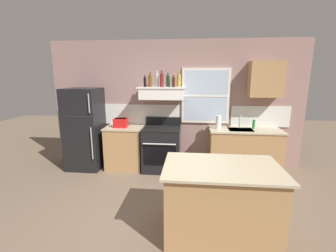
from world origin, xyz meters
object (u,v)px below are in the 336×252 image
Objects in this scene: toaster at (121,123)px; bottle_dark_green_wine at (168,81)px; bottle_champagne_gold_foil at (179,80)px; bottle_brown_stout at (174,82)px; bottle_amber_wine at (150,81)px; dish_soap_bottle at (254,124)px; stove_range at (162,148)px; paper_towel_roll at (218,122)px; kitchen_island at (220,200)px; bottle_clear_tall at (157,80)px; bottle_balsamic_dark at (145,82)px; bottle_red_label_wine at (162,80)px; refrigerator at (85,129)px.

bottle_dark_green_wine reaches higher than toaster.
bottle_champagne_gold_foil is at bearing 5.65° from toaster.
toaster is at bearing -176.36° from bottle_brown_stout.
bottle_amber_wine is 1.59× the size of dish_soap_bottle.
paper_towel_roll is (1.16, 0.04, 0.58)m from stove_range.
bottle_dark_green_wine is 1.18× the size of bottle_brown_stout.
bottle_dark_green_wine is 2.67m from kitchen_island.
bottle_clear_tall is 0.23m from bottle_dark_green_wine.
bottle_amber_wine is 0.36m from bottle_dark_green_wine.
bottle_amber_wine reaches higher than dish_soap_bottle.
bottle_balsamic_dark is 0.83× the size of bottle_dark_green_wine.
bottle_balsamic_dark is 2.79m from kitchen_island.
stove_range is at bearing -93.27° from bottle_red_label_wine.
refrigerator is at bearing -176.31° from bottle_balsamic_dark.
paper_towel_roll reaches higher than toaster.
bottle_brown_stout is at bearing -14.17° from bottle_clear_tall.
bottle_champagne_gold_foil is 2.59m from kitchen_island.
bottle_champagne_gold_foil is 0.23× the size of kitchen_island.
bottle_balsamic_dark is 0.11m from bottle_amber_wine.
refrigerator is at bearing -179.52° from toaster.
bottle_clear_tall is at bearing 165.83° from bottle_brown_stout.
dish_soap_bottle is at bearing 1.95° from bottle_balsamic_dark.
stove_range is 6.06× the size of dish_soap_bottle.
bottle_balsamic_dark is 0.17× the size of kitchen_island.
bottle_brown_stout is 1.22m from paper_towel_roll.
bottle_dark_green_wine is 1.96m from dish_soap_bottle.
bottle_amber_wine is 0.20× the size of kitchen_island.
dish_soap_bottle is at bearing 66.97° from kitchen_island.
dish_soap_bottle is at bearing 3.21° from toaster.
bottle_balsamic_dark is at bearing -176.59° from bottle_champagne_gold_foil.
toaster is 1.65× the size of dish_soap_bottle.
bottle_clear_tall is at bearing 175.07° from bottle_champagne_gold_foil.
kitchen_island is (0.74, -2.02, -1.39)m from bottle_brown_stout.
bottle_amber_wine is 1.61m from paper_towel_roll.
bottle_dark_green_wine is at bearing 35.20° from bottle_red_label_wine.
bottle_balsamic_dark is at bearing 123.16° from kitchen_island.
refrigerator reaches higher than toaster.
bottle_amber_wine is at bearing 179.65° from paper_towel_roll.
refrigerator is at bearing -177.69° from bottle_brown_stout.
bottle_champagne_gold_foil is at bearing 5.63° from bottle_amber_wine.
stove_range is at bearing -10.20° from bottle_balsamic_dark.
dish_soap_bottle is 0.13× the size of kitchen_island.
bottle_amber_wine is (-0.23, 0.05, 1.40)m from stove_range.
bottle_dark_green_wine reaches higher than bottle_brown_stout.
bottle_red_label_wine is (1.65, 0.08, 1.02)m from refrigerator.
bottle_dark_green_wine reaches higher than paper_towel_roll.
bottle_dark_green_wine is (0.12, 0.13, 1.40)m from stove_range.
bottle_champagne_gold_foil reaches higher than stove_range.
stove_range and dish_soap_bottle have the same top height.
bottle_dark_green_wine is at bearing 8.77° from toaster.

